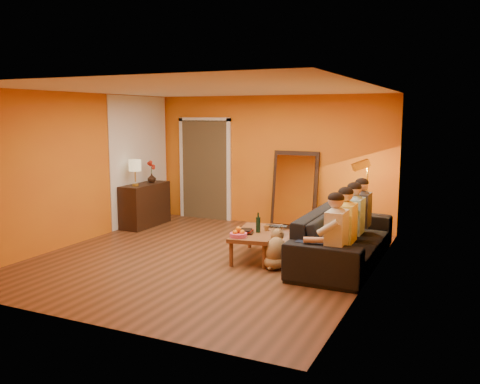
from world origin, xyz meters
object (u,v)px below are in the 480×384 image
at_px(person_mid_left, 346,230).
at_px(laptop, 275,227).
at_px(floor_lamp, 366,204).
at_px(vase, 152,178).
at_px(dog, 276,248).
at_px(tumbler, 266,228).
at_px(coffee_table, 256,244).
at_px(table_lamp, 135,173).
at_px(person_far_right, 362,216).
at_px(person_far_left, 336,238).
at_px(sofa, 344,237).
at_px(wine_bottle, 258,223).
at_px(mirror_frame, 295,190).
at_px(sideboard, 145,205).
at_px(person_mid_right, 354,222).

relative_size(person_mid_left, laptop, 3.36).
xyz_separation_m(floor_lamp, vase, (-4.34, -0.03, 0.22)).
height_order(dog, tumbler, dog).
xyz_separation_m(coffee_table, person_mid_left, (1.43, -0.13, 0.40)).
bearing_deg(table_lamp, person_mid_left, -13.17).
bearing_deg(floor_lamp, table_lamp, 164.33).
relative_size(person_far_right, vase, 6.76).
bearing_deg(person_far_left, sofa, 97.41).
bearing_deg(wine_bottle, person_far_right, 36.33).
distance_m(sofa, wine_bottle, 1.32).
distance_m(floor_lamp, vase, 4.35).
bearing_deg(dog, vase, 153.06).
height_order(coffee_table, person_far_left, person_far_left).
bearing_deg(dog, table_lamp, 160.72).
xyz_separation_m(coffee_table, person_far_right, (1.43, 0.97, 0.40)).
distance_m(mirror_frame, tumbler, 2.19).
height_order(person_far_left, wine_bottle, person_far_left).
bearing_deg(person_far_left, dog, 162.50).
xyz_separation_m(sofa, dog, (-0.83, -0.70, -0.09)).
bearing_deg(person_mid_left, sofa, 106.11).
relative_size(dog, vase, 3.26).
distance_m(tumbler, vase, 3.36).
xyz_separation_m(sofa, wine_bottle, (-1.25, -0.37, 0.19)).
bearing_deg(person_mid_left, floor_lamp, 91.07).
xyz_separation_m(floor_lamp, person_far_left, (0.03, -2.16, -0.11)).
distance_m(mirror_frame, floor_lamp, 1.74).
bearing_deg(laptop, person_far_right, 18.05).
relative_size(sofa, coffee_table, 2.18).
bearing_deg(vase, laptop, -19.26).
height_order(coffee_table, person_far_right, person_far_right).
distance_m(coffee_table, person_mid_left, 1.49).
xyz_separation_m(tumbler, vase, (-3.06, 1.32, 0.48)).
bearing_deg(vase, sofa, -14.83).
height_order(sideboard, dog, sideboard).
relative_size(sofa, tumbler, 29.21).
relative_size(person_mid_right, laptop, 3.36).
height_order(floor_lamp, person_far_left, floor_lamp).
bearing_deg(person_far_left, table_lamp, 160.21).
bearing_deg(person_mid_left, tumbler, 169.09).
height_order(dog, person_mid_left, person_mid_left).
height_order(sofa, person_far_left, person_far_left).
xyz_separation_m(table_lamp, laptop, (3.12, -0.54, -0.67)).
xyz_separation_m(sofa, laptop, (-1.12, 0.03, 0.05)).
relative_size(coffee_table, person_far_right, 1.00).
bearing_deg(coffee_table, sideboard, 148.48).
relative_size(dog, person_far_left, 0.48).
bearing_deg(tumbler, person_mid_left, -10.91).
distance_m(sofa, person_far_left, 1.03).
relative_size(person_mid_left, vase, 6.76).
bearing_deg(tumbler, person_far_right, 32.83).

